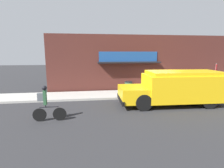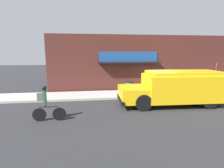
{
  "view_description": "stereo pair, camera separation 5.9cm",
  "coord_description": "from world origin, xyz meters",
  "px_view_note": "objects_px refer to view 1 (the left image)",
  "views": [
    {
      "loc": [
        -4.56,
        -11.16,
        3.11
      ],
      "look_at": [
        -3.0,
        -0.2,
        1.1
      ],
      "focal_mm": 28.0,
      "sensor_mm": 36.0,
      "label": 1
    },
    {
      "loc": [
        -4.5,
        -11.17,
        3.11
      ],
      "look_at": [
        -3.0,
        -0.2,
        1.1
      ],
      "focal_mm": 28.0,
      "sensor_mm": 36.0,
      "label": 2
    }
  ],
  "objects_px": {
    "cyclist": "(46,104)",
    "stop_sign_post": "(216,73)",
    "trash_bin": "(128,87)",
    "school_bus": "(176,87)"
  },
  "relations": [
    {
      "from": "cyclist",
      "to": "stop_sign_post",
      "type": "bearing_deg",
      "value": 19.18
    },
    {
      "from": "trash_bin",
      "to": "cyclist",
      "type": "bearing_deg",
      "value": -136.56
    },
    {
      "from": "trash_bin",
      "to": "school_bus",
      "type": "bearing_deg",
      "value": -54.96
    },
    {
      "from": "cyclist",
      "to": "stop_sign_post",
      "type": "height_order",
      "value": "stop_sign_post"
    },
    {
      "from": "cyclist",
      "to": "trash_bin",
      "type": "relative_size",
      "value": 2.04
    },
    {
      "from": "cyclist",
      "to": "trash_bin",
      "type": "bearing_deg",
      "value": 44.06
    },
    {
      "from": "cyclist",
      "to": "stop_sign_post",
      "type": "xyz_separation_m",
      "value": [
        11.39,
        3.82,
        0.76
      ]
    },
    {
      "from": "school_bus",
      "to": "trash_bin",
      "type": "xyz_separation_m",
      "value": [
        -2.16,
        3.08,
        -0.52
      ]
    },
    {
      "from": "school_bus",
      "to": "cyclist",
      "type": "distance_m",
      "value": 7.27
    },
    {
      "from": "school_bus",
      "to": "cyclist",
      "type": "bearing_deg",
      "value": -165.24
    }
  ]
}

